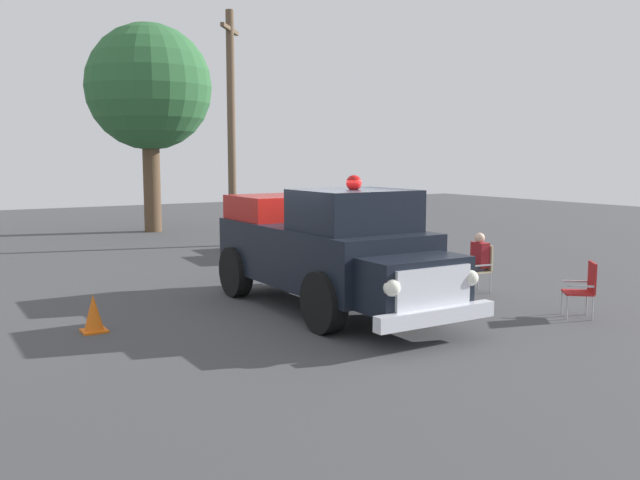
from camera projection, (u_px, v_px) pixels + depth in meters
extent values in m
plane|color=#424244|center=(328.00, 313.00, 12.60)|extent=(60.00, 60.00, 0.00)
cylinder|color=black|center=(418.00, 290.00, 12.17)|extent=(1.04, 0.32, 1.04)
cylinder|color=black|center=(324.00, 302.00, 11.13)|extent=(1.04, 0.32, 1.04)
cylinder|color=black|center=(317.00, 264.00, 15.13)|extent=(1.04, 0.32, 1.04)
cylinder|color=black|center=(236.00, 272.00, 14.10)|extent=(1.04, 0.32, 1.04)
cube|color=black|center=(320.00, 253.00, 13.07)|extent=(4.91, 2.12, 1.10)
cube|color=black|center=(414.00, 283.00, 10.67)|extent=(0.91, 1.76, 0.84)
cube|color=black|center=(354.00, 211.00, 11.98)|extent=(1.71, 1.91, 0.76)
cube|color=#B21914|center=(282.00, 209.00, 14.29)|extent=(1.71, 1.97, 0.60)
cube|color=silver|center=(432.00, 288.00, 10.29)|extent=(0.13, 1.44, 0.64)
cube|color=silver|center=(436.00, 316.00, 10.25)|extent=(0.21, 2.24, 0.24)
sphere|color=white|center=(470.00, 278.00, 10.68)|extent=(0.26, 0.26, 0.26)
sphere|color=white|center=(392.00, 288.00, 9.87)|extent=(0.26, 0.26, 0.26)
sphere|color=red|center=(354.00, 183.00, 11.92)|extent=(0.28, 0.28, 0.28)
cylinder|color=black|center=(267.00, 239.00, 21.04)|extent=(0.70, 0.31, 0.68)
cylinder|color=black|center=(314.00, 237.00, 21.79)|extent=(0.70, 0.31, 0.68)
cylinder|color=black|center=(309.00, 251.00, 18.49)|extent=(0.70, 0.31, 0.68)
cylinder|color=black|center=(360.00, 247.00, 19.24)|extent=(0.70, 0.31, 0.68)
cube|color=black|center=(312.00, 234.00, 20.11)|extent=(4.32, 2.09, 0.64)
cube|color=black|center=(291.00, 218.00, 21.34)|extent=(1.51, 1.73, 0.20)
cube|color=white|center=(316.00, 216.00, 19.77)|extent=(2.00, 1.69, 0.56)
cube|color=silver|center=(282.00, 234.00, 22.05)|extent=(0.29, 1.91, 0.20)
cylinder|color=#B7BABF|center=(473.00, 285.00, 14.27)|extent=(0.03, 0.03, 0.44)
cylinder|color=#B7BABF|center=(461.00, 281.00, 14.67)|extent=(0.03, 0.03, 0.44)
cylinder|color=#B7BABF|center=(490.00, 283.00, 14.43)|extent=(0.03, 0.03, 0.44)
cylinder|color=#B7BABF|center=(478.00, 280.00, 14.84)|extent=(0.03, 0.03, 0.44)
cube|color=beige|center=(476.00, 271.00, 14.52)|extent=(0.55, 0.55, 0.04)
cube|color=beige|center=(486.00, 258.00, 14.58)|extent=(0.48, 0.11, 0.56)
cube|color=#B7BABF|center=(483.00, 265.00, 14.28)|extent=(0.10, 0.44, 0.03)
cube|color=#B7BABF|center=(470.00, 262.00, 14.72)|extent=(0.10, 0.44, 0.03)
cylinder|color=#B7BABF|center=(567.00, 308.00, 12.09)|extent=(0.04, 0.04, 0.44)
cylinder|color=#B7BABF|center=(562.00, 302.00, 12.52)|extent=(0.04, 0.04, 0.44)
cylinder|color=#B7BABF|center=(593.00, 308.00, 12.03)|extent=(0.04, 0.04, 0.44)
cylinder|color=#B7BABF|center=(587.00, 303.00, 12.46)|extent=(0.04, 0.04, 0.44)
cube|color=#B21E1E|center=(578.00, 293.00, 12.24)|extent=(0.68, 0.68, 0.04)
cube|color=#B21E1E|center=(592.00, 278.00, 12.18)|extent=(0.39, 0.34, 0.56)
cube|color=#B7BABF|center=(581.00, 286.00, 11.99)|extent=(0.31, 0.36, 0.03)
cube|color=#B7BABF|center=(575.00, 281.00, 12.46)|extent=(0.31, 0.36, 0.03)
cylinder|color=#383842|center=(468.00, 283.00, 14.36)|extent=(0.15, 0.15, 0.45)
cylinder|color=#383842|center=(462.00, 282.00, 14.54)|extent=(0.15, 0.15, 0.45)
cube|color=#383842|center=(475.00, 270.00, 14.38)|extent=(0.22, 0.46, 0.13)
cube|color=#383842|center=(469.00, 268.00, 14.57)|extent=(0.22, 0.46, 0.13)
cube|color=maroon|center=(480.00, 255.00, 14.51)|extent=(0.43, 0.28, 0.54)
sphere|color=beige|center=(480.00, 238.00, 14.46)|extent=(0.25, 0.25, 0.22)
cylinder|color=brown|center=(152.00, 182.00, 26.14)|extent=(0.66, 0.66, 3.88)
sphere|color=#2C6234|center=(149.00, 87.00, 25.70)|extent=(4.77, 4.77, 4.77)
cylinder|color=brown|center=(231.00, 130.00, 21.78)|extent=(0.26, 0.26, 7.53)
cube|color=brown|center=(230.00, 29.00, 21.39)|extent=(1.38, 1.19, 0.12)
cube|color=orange|center=(94.00, 331.00, 11.26)|extent=(0.40, 0.40, 0.04)
cone|color=orange|center=(93.00, 312.00, 11.23)|extent=(0.32, 0.32, 0.60)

